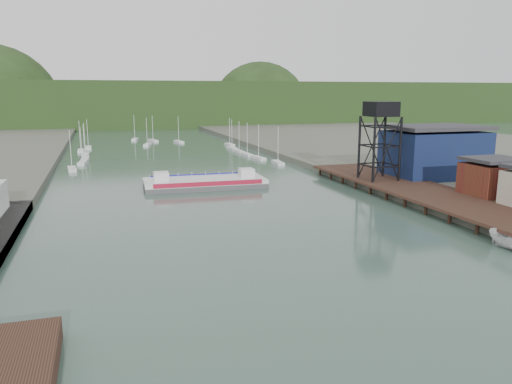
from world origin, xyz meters
TOP-DOWN VIEW (x-y plane):
  - ground at (0.00, 0.00)m, footprint 600.00×600.00m
  - east_pier at (37.00, 45.00)m, footprint 14.00×70.00m
  - lift_tower at (35.00, 58.00)m, footprint 6.50×6.50m
  - blue_shed at (50.00, 60.00)m, footprint 20.50×14.50m
  - marina_sailboats at (0.08, 138.46)m, footprint 57.71×92.65m
  - distant_hills at (-3.98, 301.35)m, footprint 500.00×120.00m
  - chain_ferry at (0.80, 70.94)m, footprint 25.90×11.24m
  - motorboat at (29.64, 16.54)m, footprint 2.86×6.51m

SIDE VIEW (x-z plane):
  - ground at x=0.00m, z-range 0.00..0.00m
  - marina_sailboats at x=0.08m, z-range -0.10..0.80m
  - chain_ferry at x=0.80m, z-range -0.78..2.90m
  - motorboat at x=29.64m, z-range 0.00..2.45m
  - east_pier at x=37.00m, z-range 0.67..3.12m
  - blue_shed at x=50.00m, z-range 1.41..12.71m
  - distant_hills at x=-3.98m, z-range -29.62..50.38m
  - lift_tower at x=35.00m, z-range 7.65..23.65m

